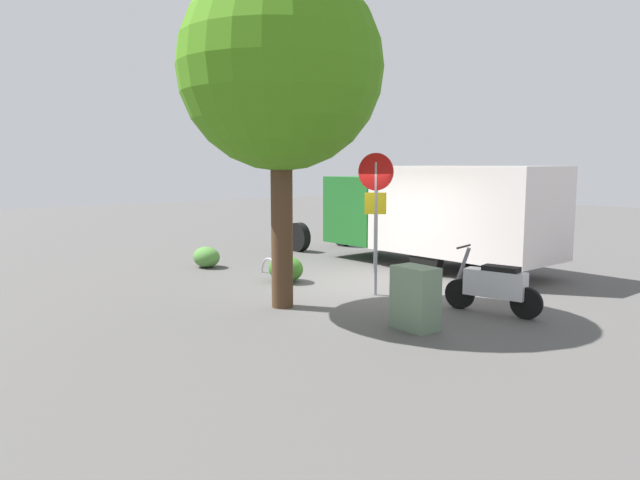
% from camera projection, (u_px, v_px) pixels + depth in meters
% --- Properties ---
extents(ground_plane, '(60.00, 60.00, 0.00)m').
position_uv_depth(ground_plane, '(356.00, 286.00, 13.14)').
color(ground_plane, '#4F4C4B').
extents(box_truck_near, '(8.22, 2.25, 2.65)m').
position_uv_depth(box_truck_near, '(432.00, 209.00, 15.40)').
color(box_truck_near, black).
rests_on(box_truck_near, ground).
extents(motorcycle, '(1.79, 0.67, 1.20)m').
position_uv_depth(motorcycle, '(494.00, 286.00, 10.58)').
color(motorcycle, black).
rests_on(motorcycle, ground).
extents(stop_sign, '(0.71, 0.33, 2.93)m').
position_uv_depth(stop_sign, '(376.00, 201.00, 11.94)').
color(stop_sign, '#9E9EA3').
rests_on(stop_sign, ground).
extents(street_tree, '(3.74, 3.74, 6.31)m').
position_uv_depth(street_tree, '(281.00, 69.00, 10.63)').
color(street_tree, '#47301E').
rests_on(street_tree, ground).
extents(utility_cabinet, '(0.76, 0.50, 1.04)m').
position_uv_depth(utility_cabinet, '(415.00, 298.00, 9.60)').
color(utility_cabinet, slate).
rests_on(utility_cabinet, ground).
extents(bike_rack_hoop, '(0.85, 0.14, 0.85)m').
position_uv_depth(bike_rack_hoop, '(270.00, 275.00, 14.42)').
color(bike_rack_hoop, '#B7B7BC').
rests_on(bike_rack_hoop, ground).
extents(shrub_near_sign, '(0.90, 0.73, 0.61)m').
position_uv_depth(shrub_near_sign, '(286.00, 269.00, 13.54)').
color(shrub_near_sign, '#32681F').
rests_on(shrub_near_sign, ground).
extents(shrub_mid_verge, '(0.80, 0.66, 0.55)m').
position_uv_depth(shrub_mid_verge, '(206.00, 257.00, 15.44)').
color(shrub_mid_verge, '#4A8237').
rests_on(shrub_mid_verge, ground).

